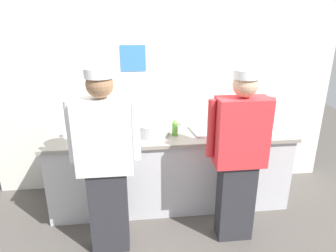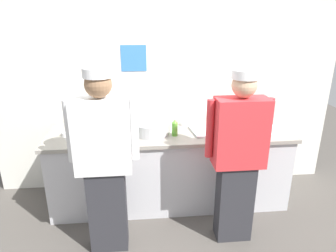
{
  "view_description": "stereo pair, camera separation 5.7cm",
  "coord_description": "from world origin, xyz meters",
  "px_view_note": "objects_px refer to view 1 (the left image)",
  "views": [
    {
      "loc": [
        -0.38,
        -2.71,
        2.09
      ],
      "look_at": [
        -0.02,
        0.41,
        0.96
      ],
      "focal_mm": 32.05,
      "sensor_mm": 36.0,
      "label": 1
    },
    {
      "loc": [
        -0.33,
        -2.72,
        2.09
      ],
      "look_at": [
        -0.02,
        0.41,
        0.96
      ],
      "focal_mm": 32.05,
      "sensor_mm": 36.0,
      "label": 2
    }
  ],
  "objects_px": {
    "ramekin_green_sauce": "(66,134)",
    "plate_stack_front": "(265,128)",
    "mixing_bowl_steel": "(152,128)",
    "ramekin_red_sauce": "(84,134)",
    "ramekin_orange_sauce": "(183,123)",
    "chef_center": "(239,155)",
    "squeeze_bottle_secondary": "(102,134)",
    "sheet_tray": "(214,130)",
    "squeeze_bottle_primary": "(175,128)",
    "deli_cup": "(238,121)",
    "chef_near_left": "(105,160)"
  },
  "relations": [
    {
      "from": "chef_near_left",
      "to": "ramekin_orange_sauce",
      "type": "xyz_separation_m",
      "value": [
        0.84,
        0.92,
        -0.02
      ]
    },
    {
      "from": "deli_cup",
      "to": "squeeze_bottle_primary",
      "type": "bearing_deg",
      "value": -162.5
    },
    {
      "from": "mixing_bowl_steel",
      "to": "ramekin_red_sauce",
      "type": "bearing_deg",
      "value": 179.96
    },
    {
      "from": "chef_near_left",
      "to": "plate_stack_front",
      "type": "relative_size",
      "value": 7.82
    },
    {
      "from": "plate_stack_front",
      "to": "ramekin_green_sauce",
      "type": "xyz_separation_m",
      "value": [
        -2.2,
        0.08,
        -0.01
      ]
    },
    {
      "from": "squeeze_bottle_primary",
      "to": "ramekin_orange_sauce",
      "type": "bearing_deg",
      "value": 66.07
    },
    {
      "from": "sheet_tray",
      "to": "ramekin_orange_sauce",
      "type": "height_order",
      "value": "ramekin_orange_sauce"
    },
    {
      "from": "chef_center",
      "to": "ramekin_red_sauce",
      "type": "distance_m",
      "value": 1.64
    },
    {
      "from": "ramekin_green_sauce",
      "to": "plate_stack_front",
      "type": "bearing_deg",
      "value": -2.1
    },
    {
      "from": "mixing_bowl_steel",
      "to": "deli_cup",
      "type": "bearing_deg",
      "value": 9.2
    },
    {
      "from": "sheet_tray",
      "to": "ramekin_green_sauce",
      "type": "bearing_deg",
      "value": 179.42
    },
    {
      "from": "squeeze_bottle_primary",
      "to": "ramekin_red_sauce",
      "type": "xyz_separation_m",
      "value": [
        -0.98,
        0.08,
        -0.06
      ]
    },
    {
      "from": "chef_center",
      "to": "sheet_tray",
      "type": "xyz_separation_m",
      "value": [
        -0.07,
        0.67,
        -0.0
      ]
    },
    {
      "from": "squeeze_bottle_secondary",
      "to": "ramekin_red_sauce",
      "type": "relative_size",
      "value": 1.65
    },
    {
      "from": "squeeze_bottle_secondary",
      "to": "chef_center",
      "type": "bearing_deg",
      "value": -20.54
    },
    {
      "from": "plate_stack_front",
      "to": "ramekin_red_sauce",
      "type": "height_order",
      "value": "plate_stack_front"
    },
    {
      "from": "sheet_tray",
      "to": "ramekin_orange_sauce",
      "type": "relative_size",
      "value": 6.3
    },
    {
      "from": "deli_cup",
      "to": "squeeze_bottle_secondary",
      "type": "bearing_deg",
      "value": -167.64
    },
    {
      "from": "mixing_bowl_steel",
      "to": "ramekin_green_sauce",
      "type": "xyz_separation_m",
      "value": [
        -0.93,
        0.03,
        -0.04
      ]
    },
    {
      "from": "ramekin_red_sauce",
      "to": "squeeze_bottle_primary",
      "type": "bearing_deg",
      "value": -4.78
    },
    {
      "from": "squeeze_bottle_secondary",
      "to": "ramekin_red_sauce",
      "type": "xyz_separation_m",
      "value": [
        -0.21,
        0.17,
        -0.06
      ]
    },
    {
      "from": "deli_cup",
      "to": "chef_center",
      "type": "bearing_deg",
      "value": -107.96
    },
    {
      "from": "ramekin_red_sauce",
      "to": "ramekin_orange_sauce",
      "type": "bearing_deg",
      "value": 12.19
    },
    {
      "from": "ramekin_orange_sauce",
      "to": "chef_center",
      "type": "bearing_deg",
      "value": -67.2
    },
    {
      "from": "chef_near_left",
      "to": "squeeze_bottle_primary",
      "type": "xyz_separation_m",
      "value": [
        0.69,
        0.6,
        0.05
      ]
    },
    {
      "from": "mixing_bowl_steel",
      "to": "ramekin_orange_sauce",
      "type": "height_order",
      "value": "mixing_bowl_steel"
    },
    {
      "from": "ramekin_red_sauce",
      "to": "deli_cup",
      "type": "height_order",
      "value": "deli_cup"
    },
    {
      "from": "ramekin_red_sauce",
      "to": "sheet_tray",
      "type": "bearing_deg",
      "value": 0.42
    },
    {
      "from": "chef_near_left",
      "to": "squeeze_bottle_secondary",
      "type": "bearing_deg",
      "value": 98.09
    },
    {
      "from": "mixing_bowl_steel",
      "to": "ramekin_green_sauce",
      "type": "bearing_deg",
      "value": 178.3
    },
    {
      "from": "chef_near_left",
      "to": "mixing_bowl_steel",
      "type": "xyz_separation_m",
      "value": [
        0.45,
        0.68,
        0.03
      ]
    },
    {
      "from": "sheet_tray",
      "to": "squeeze_bottle_primary",
      "type": "height_order",
      "value": "squeeze_bottle_primary"
    },
    {
      "from": "sheet_tray",
      "to": "mixing_bowl_steel",
      "type": "bearing_deg",
      "value": -179.09
    },
    {
      "from": "squeeze_bottle_primary",
      "to": "ramekin_green_sauce",
      "type": "relative_size",
      "value": 1.83
    },
    {
      "from": "mixing_bowl_steel",
      "to": "squeeze_bottle_secondary",
      "type": "xyz_separation_m",
      "value": [
        -0.52,
        -0.17,
        0.02
      ]
    },
    {
      "from": "squeeze_bottle_primary",
      "to": "squeeze_bottle_secondary",
      "type": "relative_size",
      "value": 1.02
    },
    {
      "from": "squeeze_bottle_secondary",
      "to": "deli_cup",
      "type": "distance_m",
      "value": 1.59
    },
    {
      "from": "mixing_bowl_steel",
      "to": "deli_cup",
      "type": "relative_size",
      "value": 3.91
    },
    {
      "from": "deli_cup",
      "to": "ramekin_green_sauce",
      "type": "bearing_deg",
      "value": -175.92
    },
    {
      "from": "squeeze_bottle_primary",
      "to": "ramekin_orange_sauce",
      "type": "xyz_separation_m",
      "value": [
        0.14,
        0.32,
        -0.07
      ]
    },
    {
      "from": "sheet_tray",
      "to": "chef_near_left",
      "type": "bearing_deg",
      "value": -149.07
    },
    {
      "from": "chef_near_left",
      "to": "sheet_tray",
      "type": "xyz_separation_m",
      "value": [
        1.15,
        0.69,
        -0.02
      ]
    },
    {
      "from": "mixing_bowl_steel",
      "to": "ramekin_red_sauce",
      "type": "relative_size",
      "value": 3.58
    },
    {
      "from": "mixing_bowl_steel",
      "to": "squeeze_bottle_secondary",
      "type": "distance_m",
      "value": 0.55
    },
    {
      "from": "mixing_bowl_steel",
      "to": "sheet_tray",
      "type": "bearing_deg",
      "value": 0.91
    },
    {
      "from": "chef_near_left",
      "to": "squeeze_bottle_secondary",
      "type": "height_order",
      "value": "chef_near_left"
    },
    {
      "from": "chef_center",
      "to": "ramekin_green_sauce",
      "type": "distance_m",
      "value": 1.83
    },
    {
      "from": "squeeze_bottle_secondary",
      "to": "ramekin_red_sauce",
      "type": "bearing_deg",
      "value": 140.69
    },
    {
      "from": "chef_center",
      "to": "deli_cup",
      "type": "relative_size",
      "value": 16.84
    },
    {
      "from": "mixing_bowl_steel",
      "to": "squeeze_bottle_secondary",
      "type": "relative_size",
      "value": 2.18
    }
  ]
}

